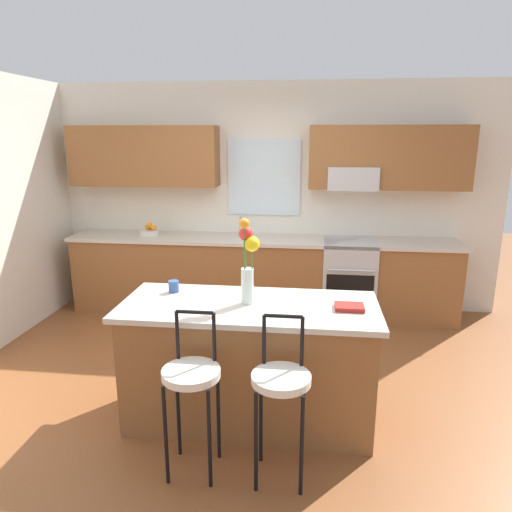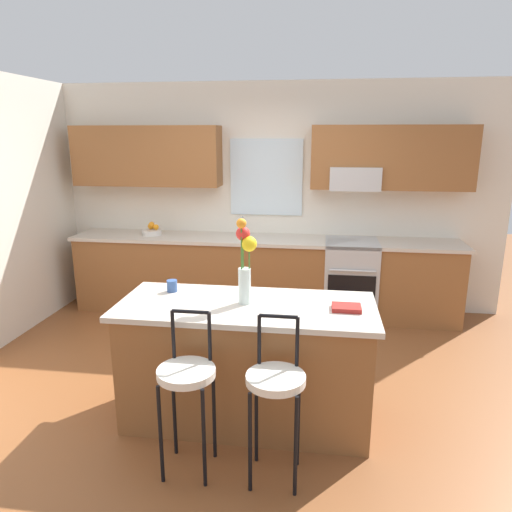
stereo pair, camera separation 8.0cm
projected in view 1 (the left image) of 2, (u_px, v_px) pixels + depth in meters
The scene contains 12 objects.
ground_plane at pixel (240, 382), 4.08m from camera, with size 14.00×14.00×0.00m, color brown.
back_wall_assembly at pixel (266, 185), 5.60m from camera, with size 5.60×0.50×2.70m.
counter_run at pixel (261, 275), 5.60m from camera, with size 4.56×0.64×0.92m.
sink_faucet at pixel (240, 223), 5.62m from camera, with size 0.02×0.13×0.23m.
oven_range at pixel (348, 279), 5.45m from camera, with size 0.60×0.64×0.92m.
kitchen_island at pixel (249, 362), 3.46m from camera, with size 1.85×0.78×0.92m.
bar_stool_near at pixel (192, 380), 2.87m from camera, with size 0.36×0.36×1.04m.
bar_stool_middle at pixel (281, 386), 2.80m from camera, with size 0.36×0.36×1.04m.
flower_vase at pixel (248, 260), 3.28m from camera, with size 0.15×0.13×0.62m.
mug_ceramic at pixel (174, 286), 3.59m from camera, with size 0.08×0.08×0.09m, color #33518C.
cookbook at pixel (349, 307), 3.24m from camera, with size 0.20×0.15×0.03m, color maroon.
fruit_bowl_oranges at pixel (150, 231), 5.63m from camera, with size 0.24×0.24×0.16m.
Camera 1 is at (0.58, -3.63, 2.09)m, focal length 32.76 mm.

